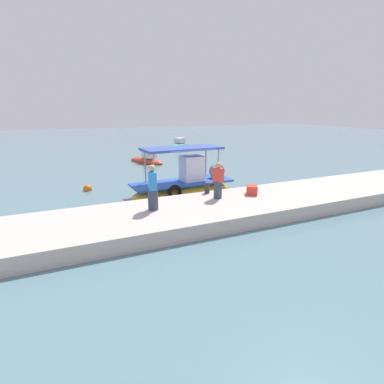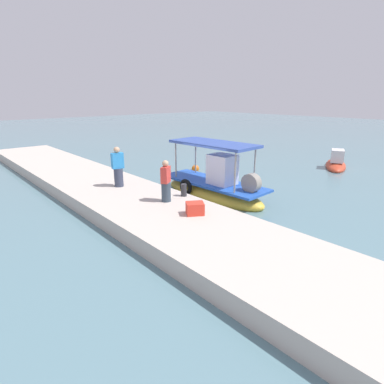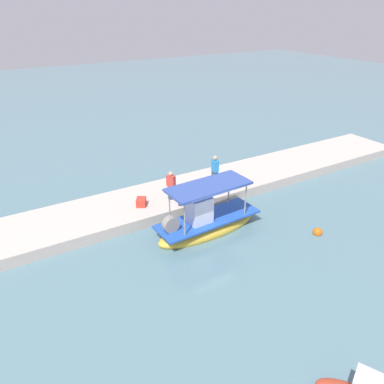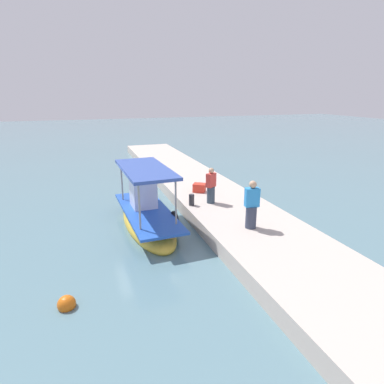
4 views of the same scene
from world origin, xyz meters
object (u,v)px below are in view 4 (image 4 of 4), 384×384
(fisherman_by_crate, at_px, (252,207))
(marker_buoy, at_px, (67,304))
(cargo_crate, at_px, (199,188))
(fisherman_near_bollard, at_px, (211,187))
(mooring_bollard, at_px, (192,200))
(main_fishing_boat, at_px, (147,215))

(fisherman_by_crate, bearing_deg, marker_buoy, 106.33)
(fisherman_by_crate, distance_m, cargo_crate, 4.90)
(fisherman_near_bollard, height_order, mooring_bollard, fisherman_near_bollard)
(main_fishing_boat, bearing_deg, fisherman_near_bollard, -83.22)
(fisherman_near_bollard, distance_m, mooring_bollard, 1.06)
(fisherman_near_bollard, relative_size, cargo_crate, 2.72)
(fisherman_near_bollard, xyz_separation_m, fisherman_by_crate, (-3.10, -0.33, 0.08))
(fisherman_near_bollard, relative_size, mooring_bollard, 3.21)
(mooring_bollard, bearing_deg, main_fishing_boat, 98.42)
(fisherman_by_crate, relative_size, marker_buoy, 3.79)
(main_fishing_boat, distance_m, fisherman_by_crate, 4.42)
(cargo_crate, height_order, marker_buoy, cargo_crate)
(mooring_bollard, xyz_separation_m, cargo_crate, (1.82, -1.03, -0.04))
(main_fishing_boat, xyz_separation_m, cargo_crate, (2.13, -3.12, 0.31))
(marker_buoy, bearing_deg, fisherman_near_bollard, -50.72)
(fisherman_by_crate, distance_m, mooring_bollard, 3.35)
(mooring_bollard, xyz_separation_m, marker_buoy, (-4.92, 5.14, -0.74))
(cargo_crate, bearing_deg, fisherman_by_crate, -177.25)
(fisherman_by_crate, height_order, mooring_bollard, fisherman_by_crate)
(mooring_bollard, height_order, cargo_crate, mooring_bollard)
(fisherman_near_bollard, xyz_separation_m, mooring_bollard, (-0.05, 0.94, -0.48))
(mooring_bollard, relative_size, marker_buoy, 1.06)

